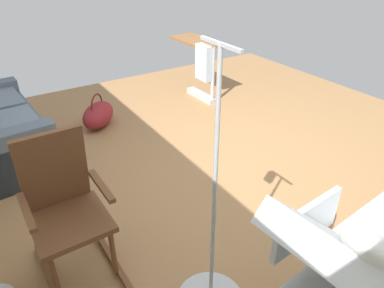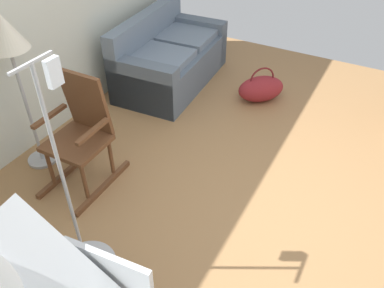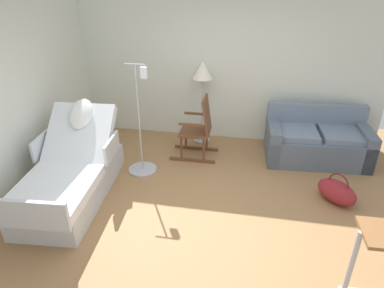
% 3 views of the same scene
% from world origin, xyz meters
% --- Properties ---
extents(ground_plane, '(6.46, 6.46, 0.00)m').
position_xyz_m(ground_plane, '(0.00, 0.00, 0.00)').
color(ground_plane, '#9E7247').
extents(rocking_chair, '(0.76, 0.51, 1.05)m').
position_xyz_m(rocking_chair, '(-0.31, 1.50, 0.50)').
color(rocking_chair, brown).
rests_on(rocking_chair, ground).
extents(overbed_table, '(0.85, 0.43, 0.84)m').
position_xyz_m(overbed_table, '(1.84, -1.01, 0.53)').
color(overbed_table, '#B2B5BA').
rests_on(overbed_table, ground).
extents(duffel_bag, '(0.62, 0.62, 0.43)m').
position_xyz_m(duffel_bag, '(1.73, 0.59, 0.15)').
color(duffel_bag, maroon).
rests_on(duffel_bag, ground).
extents(iv_pole, '(0.44, 0.44, 1.69)m').
position_xyz_m(iv_pole, '(-1.10, 0.87, 0.25)').
color(iv_pole, '#B2B5BA').
rests_on(iv_pole, ground).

